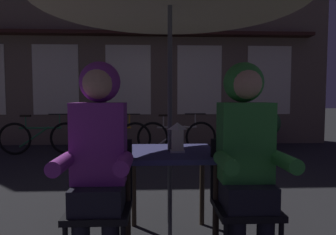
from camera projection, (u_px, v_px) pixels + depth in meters
cafe_table at (170, 164)px, 2.39m from camera, size 0.72×0.72×0.74m
lantern at (177, 136)px, 2.33m from camera, size 0.11×0.11×0.23m
chair_left at (101, 198)px, 2.01m from camera, size 0.40×0.40×0.87m
chair_right at (243, 196)px, 2.05m from camera, size 0.40×0.40×0.87m
person_left_hooded at (99, 147)px, 1.93m from camera, size 0.45×0.56×1.40m
person_right_hooded at (246, 146)px, 1.97m from camera, size 0.45×0.56×1.40m
shopfront_building at (129, 21)px, 7.57m from camera, size 10.00×0.93×6.20m
bicycle_nearest at (40, 138)px, 6.14m from camera, size 1.68×0.13×0.84m
bicycle_second at (111, 137)px, 6.22m from camera, size 1.68×0.17×0.84m
bicycle_third at (177, 136)px, 6.31m from camera, size 1.68×0.12×0.84m
potted_plant at (266, 127)px, 6.44m from camera, size 0.60×0.60×0.92m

